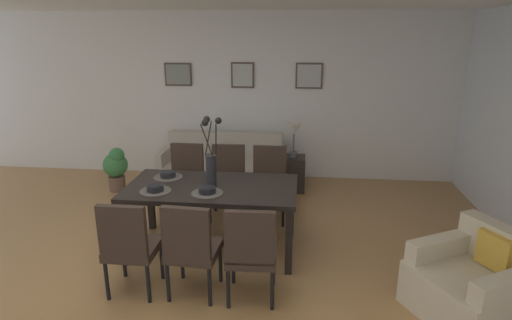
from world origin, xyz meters
The scene contains 24 objects.
ground_plane centered at (0.00, 0.00, 0.00)m, with size 9.00×9.00×0.00m, color #A87A47.
back_wall_panel centered at (0.00, 3.25, 1.30)m, with size 9.00×0.10×2.60m, color silver.
dining_table centered at (0.27, 0.69, 0.66)m, with size 1.80×0.95×0.74m.
dining_chair_near_left centered at (-0.30, -0.22, 0.51)m, with size 0.44×0.44×0.92m.
dining_chair_near_right centered at (-0.26, 1.58, 0.51)m, with size 0.44×0.44×0.92m.
dining_chair_far_left centered at (0.26, -0.20, 0.51)m, with size 0.47×0.47×0.92m.
dining_chair_far_right centered at (0.28, 1.58, 0.51)m, with size 0.45×0.45×0.92m.
dining_chair_mid_left centered at (0.79, -0.21, 0.51)m, with size 0.46×0.46×0.92m.
dining_chair_mid_right centered at (0.81, 1.58, 0.51)m, with size 0.45×0.45×0.92m.
centerpiece_vase centered at (0.27, 0.69, 1.02)m, with size 0.21×0.23×0.73m.
placemat_near_left centered at (-0.27, 0.47, 0.74)m, with size 0.32×0.32×0.01m, color #4C4742.
bowl_near_left centered at (-0.27, 0.47, 0.78)m, with size 0.17×0.17×0.07m.
placemat_near_right centered at (-0.27, 0.90, 0.74)m, with size 0.32×0.32×0.01m, color #4C4742.
bowl_near_right centered at (-0.27, 0.90, 0.78)m, with size 0.17×0.17×0.07m.
placemat_far_left centered at (0.27, 0.47, 0.74)m, with size 0.32×0.32×0.01m, color #4C4742.
bowl_far_left centered at (0.27, 0.47, 0.78)m, with size 0.17×0.17×0.07m.
sofa centered at (0.02, 2.59, 0.28)m, with size 1.78×0.84×0.80m.
side_table centered at (1.09, 2.58, 0.26)m, with size 0.36×0.36×0.52m, color black.
table_lamp centered at (1.09, 2.58, 0.89)m, with size 0.22×0.22×0.51m.
armchair centered at (2.66, -0.20, 0.29)m, with size 1.09×1.09×0.75m.
framed_picture_left centered at (-0.76, 3.18, 1.64)m, with size 0.43×0.03×0.36m.
framed_picture_center centered at (0.27, 3.18, 1.64)m, with size 0.36×0.03×0.39m.
framed_picture_right centered at (1.29, 3.18, 1.64)m, with size 0.41×0.03×0.39m.
potted_plant centered at (-1.52, 2.29, 0.37)m, with size 0.36×0.36×0.67m.
Camera 1 is at (1.18, -3.45, 2.33)m, focal length 29.80 mm.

